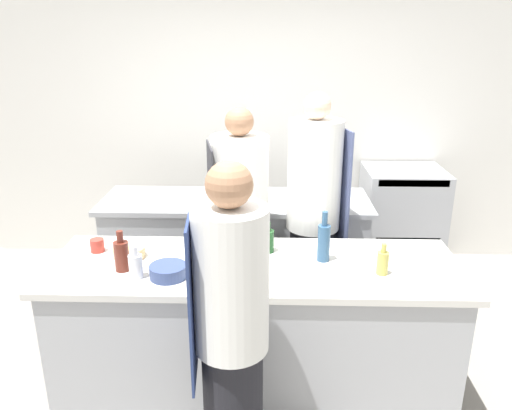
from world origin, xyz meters
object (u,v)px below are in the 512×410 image
at_px(bottle_wine, 324,241).
at_px(cup, 97,245).
at_px(oven_range, 400,220).
at_px(bottle_vinegar, 122,255).
at_px(bowl_ceramic_blue, 207,245).
at_px(chef_at_pass_far, 240,230).
at_px(chef_at_prep_near, 231,334).
at_px(bottle_sauce, 383,262).
at_px(bowl_mixing_large, 129,252).
at_px(bottle_olive_oil, 232,261).
at_px(bottle_cooking_oil, 267,240).
at_px(chef_at_stove, 313,218).
at_px(bowl_prep_small, 168,271).
at_px(bottle_water, 136,265).

xyz_separation_m(bottle_wine, cup, (-1.41, 0.09, -0.08)).
height_order(oven_range, bottle_vinegar, bottle_vinegar).
height_order(bottle_vinegar, bottle_wine, bottle_wine).
distance_m(bottle_vinegar, bowl_ceramic_blue, 0.54).
height_order(chef_at_pass_far, bowl_ceramic_blue, chef_at_pass_far).
distance_m(oven_range, chef_at_prep_near, 2.84).
xyz_separation_m(bottle_vinegar, bottle_sauce, (1.49, -0.01, -0.02)).
bearing_deg(bowl_mixing_large, bottle_vinegar, -87.19).
bearing_deg(bottle_sauce, oven_range, 72.29).
distance_m(bottle_wine, cup, 1.41).
bearing_deg(bottle_wine, bottle_olive_oil, -154.49).
height_order(bottle_olive_oil, bottle_wine, bottle_wine).
xyz_separation_m(chef_at_prep_near, bottle_sauce, (0.82, 0.57, 0.11)).
bearing_deg(chef_at_prep_near, bottle_cooking_oil, -15.72).
relative_size(chef_at_stove, cup, 21.14).
bearing_deg(oven_range, bowl_prep_small, -132.90).
bearing_deg(bowl_prep_small, bottle_sauce, 3.54).
bearing_deg(bottle_water, cup, 134.48).
bearing_deg(bottle_water, bottle_vinegar, 139.27).
xyz_separation_m(chef_at_stove, bottle_wine, (0.01, -0.66, 0.10)).
xyz_separation_m(chef_at_prep_near, cup, (-0.90, 0.82, 0.08)).
bearing_deg(bottle_water, bottle_wine, 13.23).
bearing_deg(chef_at_prep_near, bottle_water, 44.87).
distance_m(bottle_cooking_oil, bowl_mixing_large, 0.85).
height_order(bowl_prep_small, bowl_ceramic_blue, bowl_prep_small).
bearing_deg(chef_at_stove, bottle_water, -64.27).
height_order(bottle_vinegar, cup, bottle_vinegar).
height_order(bottle_water, cup, bottle_water).
xyz_separation_m(bottle_vinegar, bowl_prep_small, (0.28, -0.08, -0.06)).
distance_m(bowl_mixing_large, bowl_prep_small, 0.39).
bearing_deg(bowl_mixing_large, bowl_prep_small, -41.19).
xyz_separation_m(chef_at_pass_far, bowl_ceramic_blue, (-0.19, -0.41, 0.06)).
relative_size(chef_at_pass_far, bottle_olive_oil, 6.12).
bearing_deg(bowl_prep_small, bottle_wine, 15.26).
height_order(bottle_cooking_oil, bowl_ceramic_blue, bottle_cooking_oil).
distance_m(oven_range, chef_at_pass_far, 1.90).
distance_m(bottle_water, bowl_prep_small, 0.18).
height_order(chef_at_prep_near, bowl_prep_small, chef_at_prep_near).
height_order(bottle_olive_oil, bottle_water, bottle_olive_oil).
bearing_deg(bowl_prep_small, oven_range, 47.10).
height_order(oven_range, bottle_olive_oil, bottle_olive_oil).
xyz_separation_m(bottle_vinegar, bottle_wine, (1.18, 0.16, 0.03)).
height_order(chef_at_stove, bottle_water, chef_at_stove).
relative_size(bowl_mixing_large, bowl_prep_small, 0.91).
bearing_deg(cup, chef_at_prep_near, -42.35).
bearing_deg(bottle_olive_oil, bottle_cooking_oil, 62.30).
xyz_separation_m(bottle_vinegar, bowl_mixing_large, (-0.01, 0.17, -0.06)).
xyz_separation_m(bottle_sauce, bowl_ceramic_blue, (-1.04, 0.30, -0.04)).
bearing_deg(bottle_wine, chef_at_prep_near, -124.31).
height_order(bottle_cooking_oil, cup, bottle_cooking_oil).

